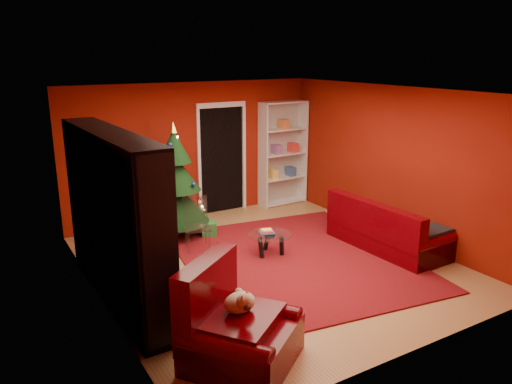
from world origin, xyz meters
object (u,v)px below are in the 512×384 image
christmas_tree (176,181)px  armchair (242,324)px  gift_box_green (209,229)px  gift_box_red (161,231)px  sofa (388,223)px  coffee_table (270,244)px  acrylic_chair (197,228)px  rug (295,259)px  media_unit (115,219)px  white_bookshelf (283,154)px  dog (240,302)px

christmas_tree → armchair: bearing=-102.4°
gift_box_green → gift_box_red: gift_box_green is taller
gift_box_green → sofa: bearing=-41.2°
christmas_tree → gift_box_red: bearing=162.2°
gift_box_red → coffee_table: 2.08m
coffee_table → acrylic_chair: bearing=139.6°
rug → media_unit: bearing=177.2°
armchair → sofa: (3.60, 1.53, -0.01)m
media_unit → white_bookshelf: 4.92m
gift_box_green → white_bookshelf: 2.62m
armchair → rug: bearing=7.2°
media_unit → sofa: (4.29, -0.49, -0.68)m
sofa → white_bookshelf: bearing=-0.8°
sofa → acrylic_chair: (-2.73, 1.50, -0.03)m
christmas_tree → coffee_table: (0.91, -1.61, -0.80)m
sofa → armchair: bearing=111.0°
white_bookshelf → coffee_table: 3.02m
gift_box_red → sofa: (3.03, -2.43, 0.33)m
christmas_tree → dog: christmas_tree is taller
gift_box_red → acrylic_chair: size_ratio=0.25×
armchair → gift_box_red: bearing=45.7°
armchair → acrylic_chair: size_ratio=1.42×
sofa → coffee_table: bearing=66.1°
armchair → dog: (0.01, 0.07, 0.21)m
rug → white_bookshelf: bearing=60.2°
media_unit → acrylic_chair: 1.99m
coffee_table → rug: bearing=-57.2°
rug → gift_box_red: (-1.44, 2.07, 0.09)m
media_unit → gift_box_green: media_unit is taller
media_unit → armchair: bearing=-73.1°
media_unit → white_bookshelf: size_ratio=1.31×
rug → coffee_table: coffee_table is taller
media_unit → coffee_table: size_ratio=4.11×
media_unit → gift_box_red: (1.27, 1.93, -1.01)m
gift_box_green → coffee_table: coffee_table is taller
armchair → coffee_table: size_ratio=1.59×
rug → media_unit: 2.92m
armchair → dog: armchair is taller
white_bookshelf → sofa: white_bookshelf is taller
sofa → coffee_table: size_ratio=2.82×
sofa → acrylic_chair: 3.12m
white_bookshelf → armchair: bearing=-129.3°
gift_box_red → dog: (-0.56, -3.89, 0.55)m
rug → coffee_table: 0.48m
gift_box_red → gift_box_green: bearing=-29.7°
christmas_tree → gift_box_green: 1.02m
dog → christmas_tree: bearing=41.4°
dog → acrylic_chair: (0.85, 2.96, -0.26)m
gift_box_green → acrylic_chair: acrylic_chair is taller
gift_box_red → sofa: size_ratio=0.10×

